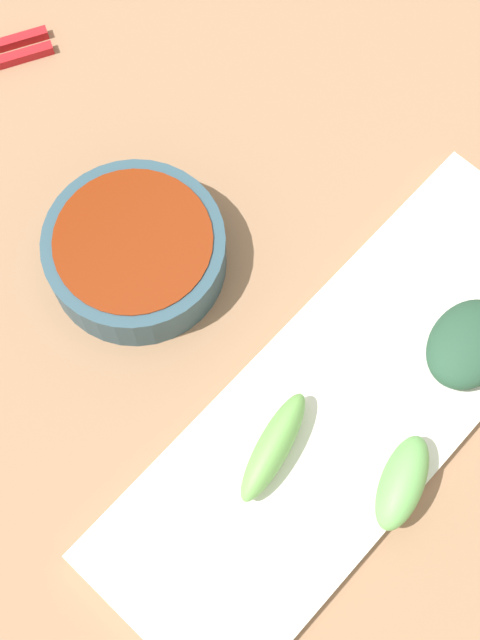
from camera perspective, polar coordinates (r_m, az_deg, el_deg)
The scene contains 6 objects.
tabletop at distance 0.62m, azimuth 0.77°, elevation -3.09°, with size 2.10×2.10×0.02m, color #926C4D.
sauce_bowl at distance 0.62m, azimuth -6.91°, elevation 4.35°, with size 0.13×0.13×0.04m.
serving_plate at distance 0.60m, azimuth 7.17°, elevation -5.57°, with size 0.14×0.40×0.01m, color silver.
broccoli_leafy_1 at distance 0.61m, azimuth 14.62°, elevation -1.52°, with size 0.05×0.07×0.03m, color #274B35.
broccoli_stalk_2 at distance 0.57m, azimuth 2.18°, elevation -8.19°, with size 0.02×0.08×0.03m, color #6EB054.
broccoli_stalk_3 at distance 0.57m, azimuth 10.56°, elevation -10.18°, with size 0.03×0.06×0.03m, color #6CB35A.
Camera 1 is at (0.12, -0.14, 0.60)m, focal length 49.48 mm.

